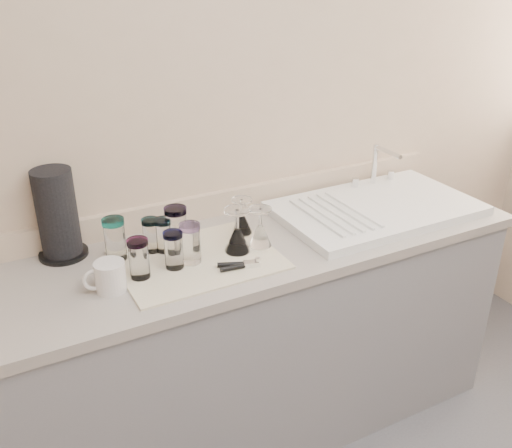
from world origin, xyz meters
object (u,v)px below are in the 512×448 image
tumbler_magenta (139,258)px  sink_unit (376,207)px  tumbler_cyan (151,235)px  tumbler_purple (176,228)px  tumbler_extra (164,235)px  paper_towel_roll (57,215)px  goblet_front_left (237,237)px  tumbler_lavender (190,243)px  white_mug (109,277)px  goblet_back_right (242,221)px  tumbler_teal (115,239)px  goblet_front_right (260,233)px  can_opener (239,265)px  tumbler_blue (174,250)px

tumbler_magenta → sink_unit: bearing=3.3°
sink_unit → tumbler_cyan: bearing=174.1°
tumbler_purple → tumbler_magenta: (-0.18, -0.13, -0.01)m
tumbler_extra → paper_towel_roll: 0.37m
tumbler_magenta → goblet_front_left: size_ratio=0.84×
sink_unit → goblet_front_left: 0.67m
tumbler_lavender → goblet_front_left: bearing=-1.4°
tumbler_lavender → tumbler_extra: bearing=114.0°
tumbler_purple → white_mug: bearing=-151.8°
white_mug → goblet_back_right: bearing=15.9°
tumbler_teal → goblet_front_right: tumbler_teal is taller
goblet_front_left → white_mug: (-0.47, -0.03, -0.01)m
tumbler_cyan → tumbler_lavender: size_ratio=0.86×
goblet_front_left → goblet_front_right: 0.09m
can_opener → paper_towel_roll: 0.65m
tumbler_teal → tumbler_extra: (0.17, -0.03, -0.01)m
goblet_back_right → white_mug: goblet_back_right is taller
can_opener → paper_towel_roll: size_ratio=0.44×
goblet_front_left → paper_towel_roll: 0.63m
can_opener → white_mug: size_ratio=1.02×
white_mug → tumbler_magenta: bearing=12.0°
tumbler_cyan → tumbler_purple: bearing=-16.5°
goblet_front_right → white_mug: bearing=-176.5°
tumbler_teal → paper_towel_roll: size_ratio=0.47×
tumbler_blue → paper_towel_roll: bearing=138.6°
sink_unit → tumbler_lavender: sink_unit is taller
tumbler_magenta → goblet_front_right: bearing=1.4°
tumbler_teal → tumbler_blue: size_ratio=1.15×
sink_unit → tumbler_magenta: 1.03m
goblet_front_left → paper_towel_roll: size_ratio=0.51×
tumbler_teal → tumbler_extra: tumbler_teal is taller
can_opener → goblet_front_left: bearing=66.7°
goblet_back_right → paper_towel_roll: bearing=166.6°
tumbler_extra → goblet_front_left: bearing=-28.3°
tumbler_magenta → goblet_back_right: 0.47m
tumbler_extra → tumbler_lavender: bearing=-66.0°
tumbler_teal → goblet_front_left: size_ratio=0.93×
tumbler_teal → tumbler_extra: size_ratio=1.22×
tumbler_magenta → can_opener: bearing=-17.5°
tumbler_teal → tumbler_extra: 0.17m
tumbler_cyan → tumbler_extra: bearing=-28.9°
goblet_back_right → tumbler_blue: bearing=-158.4°
goblet_front_left → tumbler_cyan: bearing=151.6°
tumbler_lavender → white_mug: size_ratio=1.03×
tumbler_teal → white_mug: bearing=-111.6°
goblet_back_right → paper_towel_roll: paper_towel_roll is taller
tumbler_purple → goblet_back_right: tumbler_purple is taller
tumbler_lavender → goblet_front_right: bearing=-0.8°
tumbler_cyan → tumbler_magenta: bearing=-120.9°
tumbler_magenta → goblet_front_left: bearing=1.7°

